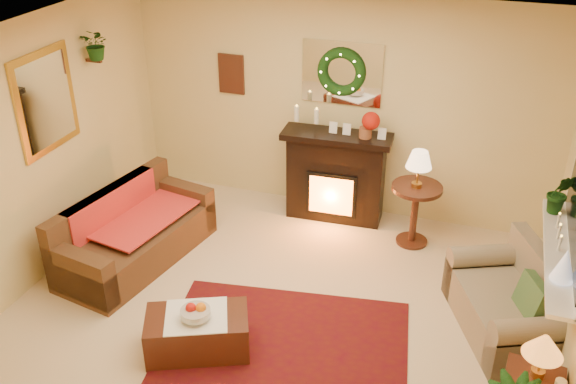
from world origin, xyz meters
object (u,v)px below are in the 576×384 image
(coffee_table, at_px, (198,331))
(fireplace, at_px, (336,175))
(loveseat, at_px, (510,293))
(sofa, at_px, (135,225))
(side_table_round, at_px, (414,217))

(coffee_table, bearing_deg, fireplace, 54.54)
(fireplace, distance_m, loveseat, 2.52)
(sofa, height_order, loveseat, sofa)
(sofa, relative_size, coffee_table, 2.03)
(loveseat, height_order, side_table_round, loveseat)
(side_table_round, bearing_deg, loveseat, -49.63)
(loveseat, xyz_separation_m, coffee_table, (-2.55, -1.14, -0.21))
(sofa, relative_size, fireplace, 1.62)
(fireplace, relative_size, coffee_table, 1.25)
(coffee_table, bearing_deg, sofa, 114.72)
(sofa, height_order, coffee_table, sofa)
(coffee_table, bearing_deg, loveseat, 0.07)
(sofa, distance_m, loveseat, 3.78)
(loveseat, height_order, coffee_table, loveseat)
(sofa, bearing_deg, loveseat, 11.48)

